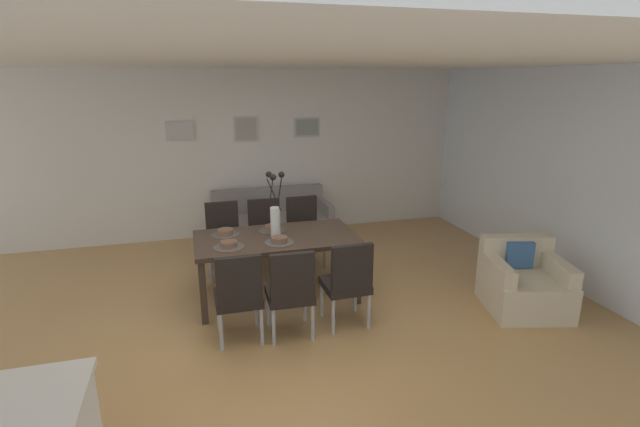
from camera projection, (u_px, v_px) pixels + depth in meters
ground_plane at (279, 331)px, 4.72m from camera, size 9.00×9.00×0.00m
back_wall_panel at (238, 154)px, 7.36m from camera, size 9.00×0.10×2.60m
side_window_wall at (566, 177)px, 5.68m from camera, size 0.10×6.30×2.60m
ceiling_panel at (264, 58)px, 4.36m from camera, size 9.00×7.20×0.08m
dining_table at (276, 243)px, 5.29m from camera, size 1.80×0.96×0.74m
dining_chair_near_left at (239, 293)px, 4.40m from camera, size 0.44×0.44×0.92m
dining_chair_near_right at (224, 235)px, 6.04m from camera, size 0.44×0.44×0.92m
dining_chair_far_left at (291, 289)px, 4.48m from camera, size 0.45×0.45×0.92m
dining_chair_far_right at (265, 231)px, 6.18m from camera, size 0.46×0.46×0.92m
dining_chair_mid_left at (348, 280)px, 4.69m from camera, size 0.45×0.45×0.92m
dining_chair_mid_right at (304, 228)px, 6.32m from camera, size 0.47×0.47×0.92m
centerpiece_vase at (275, 212)px, 5.20m from camera, size 0.21×0.23×0.73m
placemat_near_left at (229, 247)px, 4.93m from camera, size 0.32×0.32×0.01m
bowl_near_left at (229, 244)px, 4.92m from camera, size 0.17×0.17×0.07m
placemat_near_right at (226, 234)px, 5.33m from camera, size 0.32×0.32×0.01m
bowl_near_right at (226, 231)px, 5.32m from camera, size 0.17×0.17×0.07m
placemat_far_left at (279, 242)px, 5.07m from camera, size 0.32×0.32×0.01m
bowl_far_left at (279, 239)px, 5.06m from camera, size 0.17×0.17×0.07m
placemat_far_right at (272, 230)px, 5.47m from camera, size 0.32×0.32×0.01m
bowl_far_right at (272, 227)px, 5.46m from camera, size 0.17×0.17×0.07m
sofa at (272, 224)px, 7.24m from camera, size 1.76×0.84×0.80m
armchair at (523, 284)px, 5.13m from camera, size 0.97×0.97×0.75m
framed_picture_left at (180, 131)px, 6.97m from camera, size 0.41×0.03×0.29m
framed_picture_center at (246, 129)px, 7.22m from camera, size 0.36×0.03×0.38m
framed_picture_right at (307, 127)px, 7.47m from camera, size 0.41×0.03×0.30m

